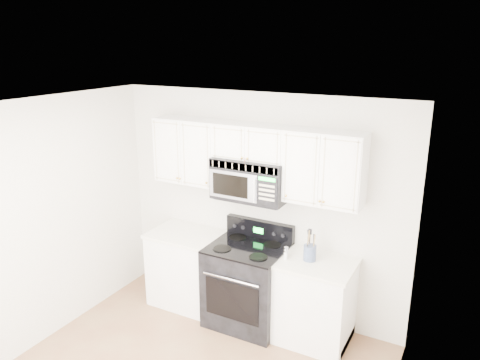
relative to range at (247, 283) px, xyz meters
The scene contains 9 objects.
room 1.62m from the range, 91.78° to the right, with size 3.51×3.51×2.61m.
base_cabinet_left 0.85m from the range, behind, with size 0.86×0.65×0.92m.
base_cabinet_right 0.76m from the range, ahead, with size 0.86×0.65×0.92m.
range is the anchor object (origin of this frame).
upper_cabinets 1.46m from the range, 103.11° to the left, with size 2.44×0.37×0.75m.
microwave 1.20m from the range, 104.58° to the left, with size 0.82×0.46×0.46m.
utensil_crock 0.88m from the range, ahead, with size 0.13×0.13×0.35m.
shaker_salt 0.67m from the range, ahead, with size 0.05×0.05×0.11m.
shaker_pepper 0.68m from the range, ahead, with size 0.04×0.04×0.10m.
Camera 1 is at (2.20, -2.83, 3.13)m, focal length 35.00 mm.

